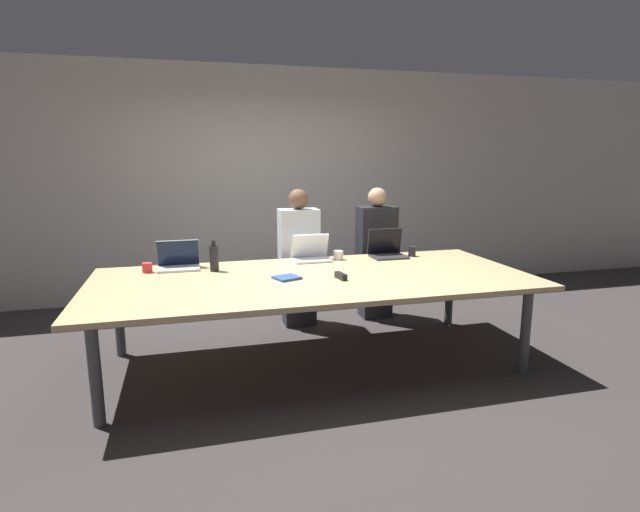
{
  "coord_description": "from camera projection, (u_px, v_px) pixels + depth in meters",
  "views": [
    {
      "loc": [
        -0.98,
        -3.88,
        1.74
      ],
      "look_at": [
        0.08,
        0.1,
        0.91
      ],
      "focal_mm": 28.0,
      "sensor_mm": 36.0,
      "label": 1
    }
  ],
  "objects": [
    {
      "name": "ground_plane",
      "position": [
        314.0,
        363.0,
        4.26
      ],
      "size": [
        24.0,
        24.0,
        0.0
      ],
      "primitive_type": "plane",
      "color": "#383333"
    },
    {
      "name": "curtain_wall",
      "position": [
        268.0,
        184.0,
        6.2
      ],
      "size": [
        12.0,
        0.06,
        2.8
      ],
      "color": "beige",
      "rests_on": "ground_plane"
    },
    {
      "name": "conference_table",
      "position": [
        314.0,
        282.0,
        4.12
      ],
      "size": [
        3.58,
        1.58,
        0.76
      ],
      "color": "#D6B77F",
      "rests_on": "ground_plane"
    },
    {
      "name": "laptop_far_right",
      "position": [
        387.0,
        249.0,
        4.91
      ],
      "size": [
        0.35,
        0.27,
        0.27
      ],
      "color": "#333338",
      "rests_on": "conference_table"
    },
    {
      "name": "person_far_right",
      "position": [
        376.0,
        255.0,
        5.38
      ],
      "size": [
        0.4,
        0.24,
        1.41
      ],
      "color": "#2D2D38",
      "rests_on": "ground_plane"
    },
    {
      "name": "cup_far_right",
      "position": [
        412.0,
        251.0,
        4.94
      ],
      "size": [
        0.07,
        0.07,
        0.1
      ],
      "color": "#232328",
      "rests_on": "conference_table"
    },
    {
      "name": "laptop_far_center",
      "position": [
        311.0,
        253.0,
        4.74
      ],
      "size": [
        0.36,
        0.26,
        0.25
      ],
      "color": "silver",
      "rests_on": "conference_table"
    },
    {
      "name": "person_far_center",
      "position": [
        299.0,
        260.0,
        5.13
      ],
      "size": [
        0.4,
        0.24,
        1.41
      ],
      "color": "#2D2D38",
      "rests_on": "ground_plane"
    },
    {
      "name": "cup_far_center",
      "position": [
        338.0,
        255.0,
        4.77
      ],
      "size": [
        0.09,
        0.09,
        0.09
      ],
      "color": "white",
      "rests_on": "conference_table"
    },
    {
      "name": "laptop_far_left",
      "position": [
        178.0,
        261.0,
        4.39
      ],
      "size": [
        0.36,
        0.25,
        0.25
      ],
      "color": "silver",
      "rests_on": "conference_table"
    },
    {
      "name": "cup_far_left",
      "position": [
        147.0,
        268.0,
        4.25
      ],
      "size": [
        0.08,
        0.08,
        0.08
      ],
      "color": "red",
      "rests_on": "conference_table"
    },
    {
      "name": "bottle_far_left",
      "position": [
        214.0,
        258.0,
        4.29
      ],
      "size": [
        0.08,
        0.08,
        0.27
      ],
      "color": "black",
      "rests_on": "conference_table"
    },
    {
      "name": "stapler",
      "position": [
        341.0,
        276.0,
        4.03
      ],
      "size": [
        0.07,
        0.16,
        0.05
      ],
      "rotation": [
        0.0,
        0.0,
        0.16
      ],
      "color": "black",
      "rests_on": "conference_table"
    },
    {
      "name": "notebook",
      "position": [
        287.0,
        278.0,
        4.03
      ],
      "size": [
        0.24,
        0.23,
        0.02
      ],
      "rotation": [
        0.0,
        0.0,
        0.36
      ],
      "color": "#2D4C8C",
      "rests_on": "conference_table"
    }
  ]
}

